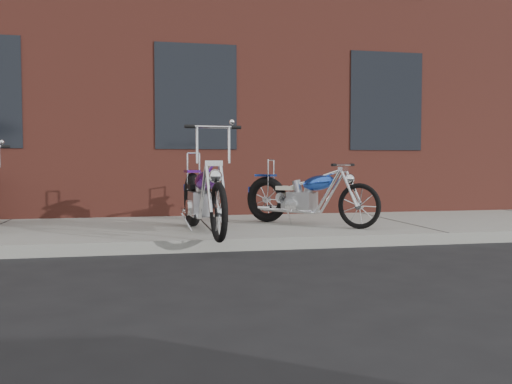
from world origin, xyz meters
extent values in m
plane|color=black|center=(0.00, 0.00, 0.00)|extent=(120.00, 120.00, 0.00)
cube|color=#979796|center=(0.00, 1.50, 0.07)|extent=(22.00, 3.00, 0.15)
cube|color=brown|center=(0.00, 8.00, 4.00)|extent=(22.00, 10.00, 8.00)
torus|color=black|center=(-0.19, 1.25, 0.54)|extent=(0.22, 0.78, 0.77)
torus|color=black|center=(-0.04, -0.42, 0.50)|extent=(0.14, 0.70, 0.70)
cube|color=#9D9D9D|center=(-0.13, 0.57, 0.52)|extent=(0.34, 0.45, 0.32)
ellipsoid|color=#5A1D8A|center=(-0.10, 0.27, 0.83)|extent=(0.33, 0.61, 0.33)
cube|color=black|center=(-0.16, 0.85, 0.74)|extent=(0.28, 0.32, 0.06)
cylinder|color=white|center=(-0.05, -0.29, 0.78)|extent=(0.07, 0.31, 0.58)
cylinder|color=white|center=(-0.06, -0.15, 1.49)|extent=(0.59, 0.08, 0.03)
cylinder|color=white|center=(-0.18, 1.17, 0.94)|extent=(0.03, 0.03, 0.51)
cylinder|color=white|center=(-0.02, 0.82, 0.39)|extent=(0.14, 0.96, 0.05)
torus|color=black|center=(1.06, 1.65, 0.50)|extent=(0.59, 0.60, 0.70)
torus|color=black|center=(2.12, 0.54, 0.47)|extent=(0.49, 0.50, 0.63)
cube|color=#9D9D9D|center=(1.49, 1.20, 0.49)|extent=(0.47, 0.47, 0.29)
ellipsoid|color=blue|center=(1.68, 1.00, 0.77)|extent=(0.56, 0.56, 0.30)
cube|color=beige|center=(1.32, 1.38, 0.69)|extent=(0.36, 0.36, 0.06)
cylinder|color=white|center=(2.04, 0.63, 0.72)|extent=(0.22, 0.23, 0.53)
cylinder|color=white|center=(1.95, 0.72, 1.04)|extent=(0.41, 0.39, 0.03)
cylinder|color=white|center=(1.11, 1.59, 0.87)|extent=(0.03, 0.03, 0.47)
cylinder|color=white|center=(1.43, 1.43, 0.36)|extent=(0.64, 0.67, 0.05)
camera|label=1|loc=(-0.87, -6.36, 1.05)|focal=38.00mm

